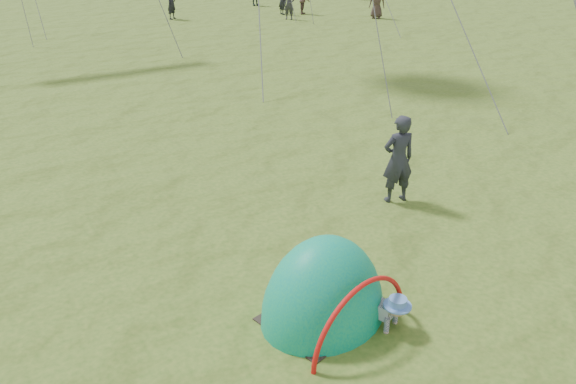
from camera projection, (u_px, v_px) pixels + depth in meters
ground at (460, 313)px, 7.98m from camera, size 140.00×140.00×0.00m
crawling_toddler at (384, 308)px, 7.66m from camera, size 0.70×0.82×0.53m
popup_tent at (323, 316)px, 7.94m from camera, size 2.17×1.91×2.45m
standing_adult at (398, 159)px, 10.82m from camera, size 0.73×0.56×1.77m
crowd_person_0 at (282, 0)px, 32.93m from camera, size 0.41×0.61×1.63m
crowd_person_1 at (304, 0)px, 33.11m from camera, size 0.95×0.99×1.62m
crowd_person_6 at (171, 3)px, 31.31m from camera, size 0.77×0.72×1.77m
crowd_person_10 at (377, 2)px, 31.61m from camera, size 1.02×1.02×1.79m
crowd_person_12 at (289, 5)px, 31.25m from camera, size 0.69×0.68×1.61m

